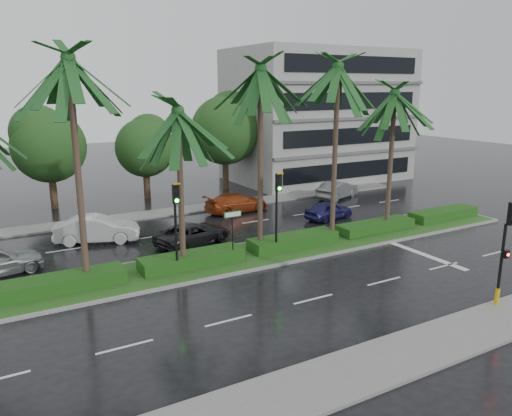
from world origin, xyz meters
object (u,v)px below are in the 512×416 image
signal_near (505,249)px  car_white (97,229)px  car_darkgrey (193,234)px  car_blue (329,210)px  signal_median_left (176,215)px  car_red (237,203)px  car_grey (337,190)px  street_sign (233,223)px

signal_near → car_white: (-12.10, 16.99, -1.73)m
signal_near → car_darkgrey: (-7.49, 13.83, -1.87)m
car_blue → signal_median_left: bearing=102.5°
signal_near → car_white: bearing=125.5°
car_white → signal_median_left: bearing=-144.1°
signal_median_left → car_red: size_ratio=0.93×
car_darkgrey → car_grey: size_ratio=1.06×
street_sign → car_darkgrey: bearing=97.1°
car_red → car_white: bearing=98.6°
car_white → car_red: size_ratio=1.00×
car_white → car_red: (10.20, 2.26, -0.09)m
car_white → car_darkgrey: car_white is taller
car_grey → signal_near: bearing=138.3°
signal_median_left → street_sign: size_ratio=1.68×
car_white → car_grey: bearing=-63.6°
signal_median_left → car_darkgrey: signal_median_left is taller
car_white → car_red: 10.44m
signal_median_left → signal_near: bearing=-44.1°
car_blue → car_grey: 6.53m
signal_near → street_sign: (-7.00, 9.87, -0.38)m
car_red → car_grey: 9.00m
street_sign → car_grey: street_sign is taller
signal_median_left → car_darkgrey: 5.38m
car_white → car_grey: car_white is taller
signal_near → car_darkgrey: 15.84m
car_red → car_blue: car_red is taller
car_blue → car_grey: (4.50, 4.73, 0.10)m
car_darkgrey → car_blue: 10.11m
signal_median_left → car_white: size_ratio=0.93×
street_sign → car_grey: (14.09, 9.32, -1.42)m
street_sign → car_red: bearing=61.5°
signal_near → car_blue: (2.59, 14.46, -1.90)m
car_white → car_darkgrey: 5.59m
car_white → car_blue: (14.70, -2.52, -0.16)m
car_darkgrey → car_red: car_red is taller
street_sign → car_grey: size_ratio=0.61×
signal_median_left → car_grey: (17.09, 9.51, -2.29)m
signal_near → signal_median_left: (-10.00, 9.69, 0.49)m
signal_median_left → street_sign: signal_median_left is taller
car_red → signal_median_left: bearing=135.8°
car_darkgrey → car_red: bearing=-62.7°
car_blue → street_sign: bearing=107.4°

